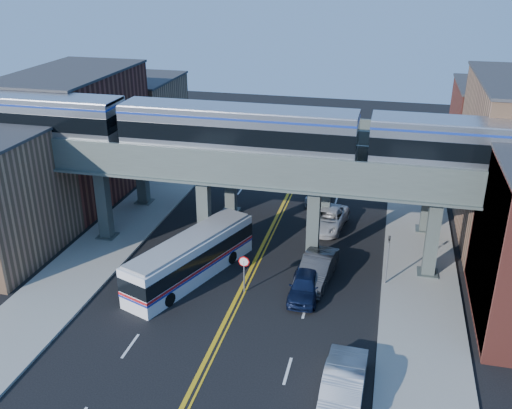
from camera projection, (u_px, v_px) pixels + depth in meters
ground at (227, 317)px, 34.63m from camera, size 120.00×120.00×0.00m
sidewalk_west at (125, 227)px, 45.99m from camera, size 5.00×70.00×0.16m
sidewalk_east at (419, 259)px, 41.04m from camera, size 5.00×70.00×0.16m
building_west_b at (77, 136)px, 50.69m from camera, size 8.00×14.00×11.00m
building_west_c at (139, 116)px, 62.88m from camera, size 8.00×10.00×8.00m
building_east_c at (495, 134)px, 54.72m from camera, size 8.00×10.00×9.00m
mural_panel at (484, 244)px, 33.18m from camera, size 0.10×9.50×9.50m
elevated_viaduct_near at (258, 173)px, 39.19m from camera, size 52.00×3.60×7.40m
elevated_viaduct_far at (278, 143)px, 45.43m from camera, size 52.00×3.60×7.40m
transit_train at (237, 131)px, 38.34m from camera, size 49.67×3.12×3.64m
stop_sign at (244, 268)px, 36.54m from camera, size 0.76×0.09×2.63m
traffic_signal at (388, 255)px, 37.09m from camera, size 0.15×0.18×4.10m
transit_bus at (191, 258)px, 38.40m from camera, size 6.17×11.13×2.83m
car_lane_a at (305, 285)px, 36.51m from camera, size 1.92×4.62×1.56m
car_lane_b at (317, 269)px, 38.14m from camera, size 2.51×5.66×1.80m
car_lane_c at (328, 219)px, 45.76m from camera, size 3.21×5.73×1.51m
car_lane_d at (320, 192)px, 51.11m from camera, size 2.21×5.01×1.43m
car_parked_curb at (344, 381)px, 28.07m from camera, size 2.07×5.66×1.85m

